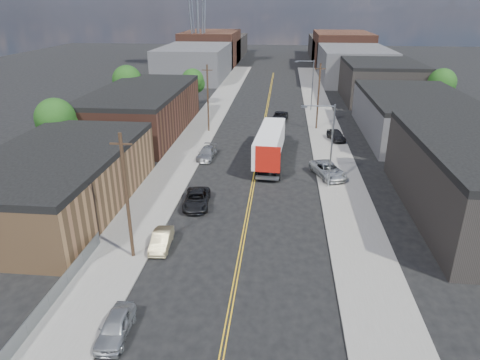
% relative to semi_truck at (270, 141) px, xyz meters
% --- Properties ---
extents(ground, '(260.00, 260.00, 0.00)m').
position_rel_semi_truck_xyz_m(ground, '(-1.50, 26.36, -2.36)').
color(ground, black).
rests_on(ground, ground).
extents(centerline, '(0.32, 120.00, 0.01)m').
position_rel_semi_truck_xyz_m(centerline, '(-1.50, 11.36, -2.36)').
color(centerline, gold).
rests_on(centerline, ground).
extents(sidewalk_left, '(5.00, 140.00, 0.15)m').
position_rel_semi_truck_xyz_m(sidewalk_left, '(-11.00, 11.36, -2.29)').
color(sidewalk_left, slate).
rests_on(sidewalk_left, ground).
extents(sidewalk_right, '(5.00, 140.00, 0.15)m').
position_rel_semi_truck_xyz_m(sidewalk_right, '(8.00, 11.36, -2.29)').
color(sidewalk_right, slate).
rests_on(sidewalk_right, ground).
extents(warehouse_tan, '(12.00, 22.00, 5.60)m').
position_rel_semi_truck_xyz_m(warehouse_tan, '(-19.50, -15.64, 0.44)').
color(warehouse_tan, brown).
rests_on(warehouse_tan, ground).
extents(warehouse_brown, '(12.00, 26.00, 6.60)m').
position_rel_semi_truck_xyz_m(warehouse_brown, '(-19.50, 10.36, 0.94)').
color(warehouse_brown, '#44251B').
rests_on(warehouse_brown, ground).
extents(industrial_right_b, '(14.00, 24.00, 6.10)m').
position_rel_semi_truck_xyz_m(industrial_right_b, '(20.50, 12.36, 0.69)').
color(industrial_right_b, '#39393C').
rests_on(industrial_right_b, ground).
extents(industrial_right_c, '(14.00, 22.00, 7.60)m').
position_rel_semi_truck_xyz_m(industrial_right_c, '(20.50, 38.36, 1.44)').
color(industrial_right_c, black).
rests_on(industrial_right_c, ground).
extents(skyline_left_a, '(16.00, 30.00, 8.00)m').
position_rel_semi_truck_xyz_m(skyline_left_a, '(-21.50, 61.36, 1.64)').
color(skyline_left_a, '#39393C').
rests_on(skyline_left_a, ground).
extents(skyline_right_a, '(16.00, 30.00, 8.00)m').
position_rel_semi_truck_xyz_m(skyline_right_a, '(18.50, 61.36, 1.64)').
color(skyline_right_a, '#39393C').
rests_on(skyline_right_a, ground).
extents(skyline_left_b, '(16.00, 26.00, 10.00)m').
position_rel_semi_truck_xyz_m(skyline_left_b, '(-21.50, 86.36, 2.64)').
color(skyline_left_b, '#44251B').
rests_on(skyline_left_b, ground).
extents(skyline_right_b, '(16.00, 26.00, 10.00)m').
position_rel_semi_truck_xyz_m(skyline_right_b, '(18.50, 86.36, 2.64)').
color(skyline_right_b, '#44251B').
rests_on(skyline_right_b, ground).
extents(skyline_left_c, '(16.00, 40.00, 7.00)m').
position_rel_semi_truck_xyz_m(skyline_left_c, '(-21.50, 106.36, 1.14)').
color(skyline_left_c, black).
rests_on(skyline_left_c, ground).
extents(skyline_right_c, '(16.00, 40.00, 7.00)m').
position_rel_semi_truck_xyz_m(skyline_right_c, '(18.50, 106.36, 1.14)').
color(skyline_right_c, black).
rests_on(skyline_right_c, ground).
extents(streetlight_near, '(3.39, 0.25, 9.00)m').
position_rel_semi_truck_xyz_m(streetlight_near, '(6.10, -8.64, 2.96)').
color(streetlight_near, gray).
rests_on(streetlight_near, ground).
extents(streetlight_far, '(3.39, 0.25, 9.00)m').
position_rel_semi_truck_xyz_m(streetlight_far, '(6.10, 26.36, 2.96)').
color(streetlight_far, gray).
rests_on(streetlight_far, ground).
extents(utility_pole_left_near, '(1.60, 0.26, 10.00)m').
position_rel_semi_truck_xyz_m(utility_pole_left_near, '(-9.70, -23.64, 2.78)').
color(utility_pole_left_near, black).
rests_on(utility_pole_left_near, ground).
extents(utility_pole_left_far, '(1.60, 0.26, 10.00)m').
position_rel_semi_truck_xyz_m(utility_pole_left_far, '(-9.70, 11.36, 2.78)').
color(utility_pole_left_far, black).
rests_on(utility_pole_left_far, ground).
extents(utility_pole_right, '(1.60, 0.26, 10.00)m').
position_rel_semi_truck_xyz_m(utility_pole_right, '(6.70, 14.36, 2.78)').
color(utility_pole_right, black).
rests_on(utility_pole_right, ground).
extents(chainlink_fence, '(0.05, 16.00, 1.22)m').
position_rel_semi_truck_xyz_m(chainlink_fence, '(-13.00, -30.14, -1.71)').
color(chainlink_fence, slate).
rests_on(chainlink_fence, ground).
extents(tree_left_near, '(4.85, 4.76, 7.91)m').
position_rel_semi_truck_xyz_m(tree_left_near, '(-25.44, -3.64, 2.81)').
color(tree_left_near, black).
rests_on(tree_left_near, ground).
extents(tree_left_mid, '(5.10, 5.04, 8.37)m').
position_rel_semi_truck_xyz_m(tree_left_mid, '(-25.44, 21.36, 3.12)').
color(tree_left_mid, black).
rests_on(tree_left_mid, ground).
extents(tree_left_far, '(4.35, 4.20, 6.97)m').
position_rel_semi_truck_xyz_m(tree_left_far, '(-15.44, 28.36, 2.20)').
color(tree_left_far, black).
rests_on(tree_left_far, ground).
extents(tree_right_far, '(4.85, 4.76, 7.91)m').
position_rel_semi_truck_xyz_m(tree_right_far, '(28.56, 26.36, 2.81)').
color(tree_right_far, black).
rests_on(tree_right_far, ground).
extents(semi_truck, '(3.56, 16.00, 4.15)m').
position_rel_semi_truck_xyz_m(semi_truck, '(0.00, 0.00, 0.00)').
color(semi_truck, silver).
rests_on(semi_truck, ground).
extents(car_left_a, '(1.78, 4.09, 1.37)m').
position_rel_semi_truck_xyz_m(car_left_a, '(-7.90, -31.96, -1.68)').
color(car_left_a, '#AAADAF').
rests_on(car_left_a, ground).
extents(car_left_b, '(1.64, 4.04, 1.30)m').
position_rel_semi_truck_xyz_m(car_left_b, '(-7.90, -21.98, -1.71)').
color(car_left_b, '#9B8E65').
rests_on(car_left_b, ground).
extents(car_left_c, '(2.82, 5.32, 1.42)m').
position_rel_semi_truck_xyz_m(car_left_c, '(-6.55, -14.23, -1.65)').
color(car_left_c, black).
rests_on(car_left_c, ground).
extents(car_left_d, '(2.25, 4.91, 1.39)m').
position_rel_semi_truck_xyz_m(car_left_d, '(-7.90, -0.62, -1.67)').
color(car_left_d, gray).
rests_on(car_left_d, ground).
extents(car_right_lot_a, '(4.37, 6.15, 1.56)m').
position_rel_semi_truck_xyz_m(car_right_lot_a, '(6.70, -5.64, -1.44)').
color(car_right_lot_a, '#B5B9BB').
rests_on(car_right_lot_a, sidewalk_right).
extents(car_right_lot_c, '(2.74, 4.66, 1.49)m').
position_rel_semi_truck_xyz_m(car_right_lot_c, '(9.07, 8.33, -1.47)').
color(car_right_lot_c, black).
rests_on(car_right_lot_c, sidewalk_right).
extents(car_ahead_truck, '(2.87, 5.27, 1.40)m').
position_rel_semi_truck_xyz_m(car_ahead_truck, '(1.00, 19.06, -1.66)').
color(car_ahead_truck, black).
rests_on(car_ahead_truck, ground).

